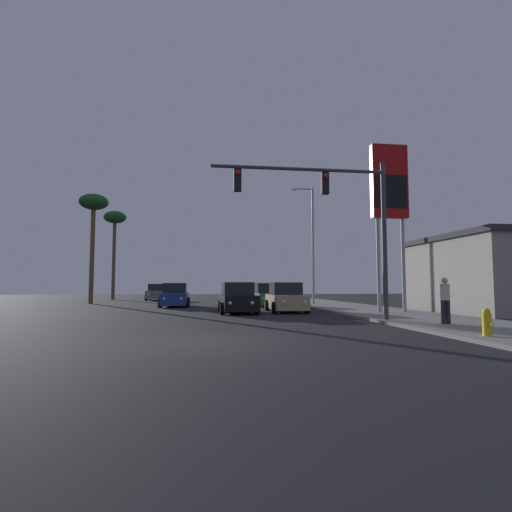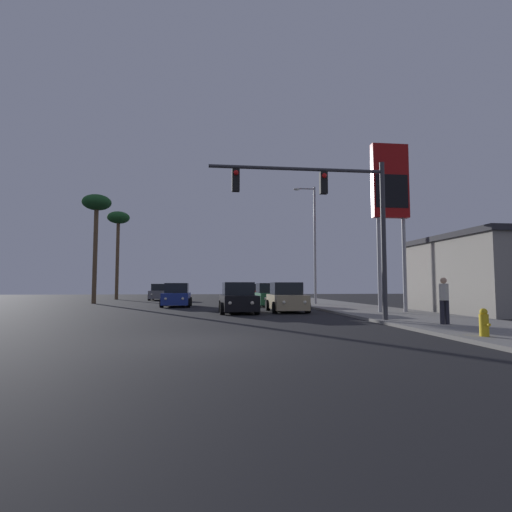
{
  "view_description": "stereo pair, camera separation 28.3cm",
  "coord_description": "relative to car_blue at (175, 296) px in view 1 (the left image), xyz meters",
  "views": [
    {
      "loc": [
        0.01,
        -10.8,
        1.5
      ],
      "look_at": [
        2.69,
        9.51,
        3.02
      ],
      "focal_mm": 28.0,
      "sensor_mm": 36.0,
      "label": 1
    },
    {
      "loc": [
        0.29,
        -10.83,
        1.5
      ],
      "look_at": [
        2.69,
        9.51,
        3.02
      ],
      "focal_mm": 28.0,
      "sensor_mm": 36.0,
      "label": 2
    }
  ],
  "objects": [
    {
      "name": "palm_tree_mid",
      "position": [
        -7.27,
        5.65,
        7.26
      ],
      "size": [
        2.4,
        2.4,
        9.23
      ],
      "color": "brown",
      "rests_on": "ground"
    },
    {
      "name": "car_blue",
      "position": [
        0.0,
        0.0,
        0.0
      ],
      "size": [
        2.04,
        4.31,
        1.68
      ],
      "rotation": [
        0.0,
        0.0,
        3.14
      ],
      "color": "navy",
      "rests_on": "ground"
    },
    {
      "name": "gas_station_sign",
      "position": [
        11.91,
        -9.1,
        5.86
      ],
      "size": [
        2.0,
        0.42,
        9.0
      ],
      "color": "#99999E",
      "rests_on": "sidewalk_right"
    },
    {
      "name": "street_lamp",
      "position": [
        10.21,
        0.48,
        4.36
      ],
      "size": [
        1.74,
        0.24,
        9.0
      ],
      "color": "#99999E",
      "rests_on": "sidewalk_right"
    },
    {
      "name": "car_black",
      "position": [
        3.89,
        -7.11,
        0.0
      ],
      "size": [
        2.04,
        4.34,
        1.68
      ],
      "rotation": [
        0.0,
        0.0,
        3.18
      ],
      "color": "black",
      "rests_on": "ground"
    },
    {
      "name": "car_red",
      "position": [
        6.91,
        13.32,
        0.0
      ],
      "size": [
        2.04,
        4.33,
        1.68
      ],
      "rotation": [
        0.0,
        0.0,
        3.11
      ],
      "color": "maroon",
      "rests_on": "ground"
    },
    {
      "name": "sidewalk_right",
      "position": [
        11.49,
        -8.35,
        -0.7
      ],
      "size": [
        5.0,
        60.0,
        0.12
      ],
      "color": "gray",
      "rests_on": "ground"
    },
    {
      "name": "palm_tree_far",
      "position": [
        -7.66,
        15.65,
        7.61
      ],
      "size": [
        2.4,
        2.4,
        9.63
      ],
      "color": "brown",
      "rests_on": "ground"
    },
    {
      "name": "ground_plane",
      "position": [
        1.99,
        -18.35,
        -0.76
      ],
      "size": [
        120.0,
        120.0,
        0.0
      ],
      "primitive_type": "plane",
      "color": "black"
    },
    {
      "name": "car_tan",
      "position": [
        6.72,
        -6.54,
        0.0
      ],
      "size": [
        2.04,
        4.33,
        1.68
      ],
      "rotation": [
        0.0,
        0.0,
        3.12
      ],
      "color": "tan",
      "rests_on": "ground"
    },
    {
      "name": "traffic_light_mast",
      "position": [
        7.33,
        -13.64,
        3.96
      ],
      "size": [
        7.27,
        0.36,
        6.5
      ],
      "color": "#38383D",
      "rests_on": "sidewalk_right"
    },
    {
      "name": "car_grey",
      "position": [
        -2.75,
        13.34,
        0.0
      ],
      "size": [
        2.04,
        4.32,
        1.68
      ],
      "rotation": [
        0.0,
        0.0,
        3.13
      ],
      "color": "slate",
      "rests_on": "ground"
    },
    {
      "name": "pedestrian_on_sidewalk",
      "position": [
        10.69,
        -15.68,
        0.27
      ],
      "size": [
        0.34,
        0.32,
        1.67
      ],
      "color": "#23232D",
      "rests_on": "sidewalk_right"
    },
    {
      "name": "fire_hydrant",
      "position": [
        9.74,
        -19.02,
        -0.27
      ],
      "size": [
        0.24,
        0.34,
        0.76
      ],
      "color": "gold",
      "rests_on": "sidewalk_right"
    },
    {
      "name": "car_green",
      "position": [
        6.62,
        -0.38,
        0.0
      ],
      "size": [
        2.04,
        4.32,
        1.68
      ],
      "rotation": [
        0.0,
        0.0,
        3.16
      ],
      "color": "#195933",
      "rests_on": "ground"
    }
  ]
}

